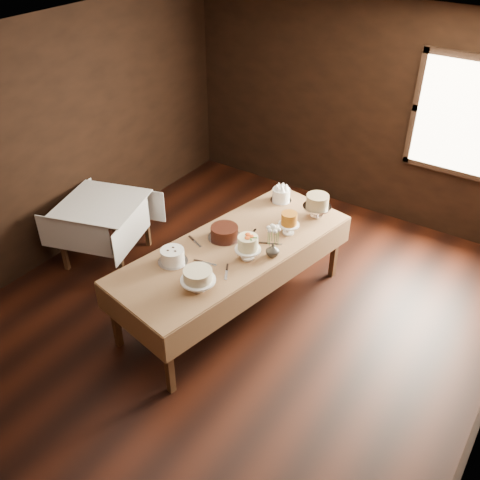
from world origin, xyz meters
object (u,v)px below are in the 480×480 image
object	(u,v)px
cake_speckled	(317,207)
cake_server_b	(226,275)
cake_server_a	(209,263)
cake_server_d	(275,244)
side_table	(102,209)
cake_flowers	(248,249)
cake_server_e	(197,244)
cake_cream	(198,280)
cake_meringue	(281,195)
flower_vase	(273,250)
cake_chocolate	(224,233)
cake_swirl	(173,256)
cake_caramel	(289,224)
cake_server_c	(253,232)
display_table	(234,251)

from	to	relation	value
cake_speckled	cake_server_b	xyz separation A→B (m)	(-0.22, -1.42, -0.12)
cake_server_a	cake_server_d	world-z (taller)	same
side_table	cake_speckled	bearing A→B (deg)	25.79
cake_flowers	cake_server_e	world-z (taller)	cake_flowers
cake_cream	cake_server_b	xyz separation A→B (m)	(0.09, 0.31, -0.10)
cake_meringue	flower_vase	bearing A→B (deg)	-63.98
cake_speckled	cake_server_b	size ratio (longest dim) A/B	1.43
cake_chocolate	cake_server_e	world-z (taller)	cake_chocolate
cake_swirl	cake_server_d	xyz separation A→B (m)	(0.67, 0.82, -0.07)
cake_caramel	cake_chocolate	size ratio (longest dim) A/B	0.74
cake_speckled	cake_chocolate	xyz separation A→B (m)	(-0.59, -0.92, -0.06)
cake_caramel	cake_server_c	world-z (taller)	cake_caramel
cake_server_d	flower_vase	size ratio (longest dim) A/B	1.69
cake_server_b	cake_server_d	distance (m)	0.71
cake_caramel	cake_meringue	bearing A→B (deg)	127.07
cake_server_d	cake_server_e	size ratio (longest dim) A/B	1.00
side_table	cake_flowers	distance (m)	2.07
cake_server_e	cake_chocolate	bearing A→B (deg)	77.43
cake_server_a	cake_server_b	xyz separation A→B (m)	(0.24, -0.05, 0.00)
cake_speckled	cake_server_e	size ratio (longest dim) A/B	1.43
cake_speckled	cake_cream	xyz separation A→B (m)	(-0.31, -1.73, -0.02)
cake_server_a	cake_server_e	world-z (taller)	same
cake_server_b	flower_vase	xyz separation A→B (m)	(0.20, 0.51, 0.07)
cake_cream	cake_server_e	xyz separation A→B (m)	(-0.46, 0.57, -0.10)
display_table	cake_cream	world-z (taller)	cake_cream
cake_meringue	cake_server_c	world-z (taller)	cake_meringue
cake_meringue	cake_chocolate	bearing A→B (deg)	-95.73
cake_flowers	cake_cream	bearing A→B (deg)	-99.51
cake_server_c	flower_vase	distance (m)	0.46
cake_server_e	flower_vase	bearing A→B (deg)	40.81
cake_meringue	cake_caramel	world-z (taller)	cake_caramel
cake_server_b	display_table	bearing A→B (deg)	175.81
cake_meringue	cake_server_a	xyz separation A→B (m)	(0.04, -1.44, -0.07)
cake_server_d	cake_flowers	bearing A→B (deg)	-132.69
cake_server_a	cake_server_e	bearing A→B (deg)	133.52
cake_meringue	cake_server_d	bearing A→B (deg)	-63.51
cake_meringue	cake_cream	distance (m)	1.81
side_table	cake_speckled	distance (m)	2.51
cake_swirl	cake_server_a	size ratio (longest dim) A/B	1.22
cake_chocolate	flower_vase	world-z (taller)	flower_vase
cake_swirl	cake_server_c	distance (m)	0.96
cake_caramel	cake_server_e	distance (m)	0.98
cake_swirl	side_table	bearing A→B (deg)	162.70
cake_cream	cake_server_a	bearing A→B (deg)	112.15
cake_cream	flower_vase	size ratio (longest dim) A/B	2.29
cake_server_d	cake_chocolate	bearing A→B (deg)	174.45
cake_caramel	cake_server_b	xyz separation A→B (m)	(-0.13, -0.95, -0.11)
cake_speckled	flower_vase	size ratio (longest dim) A/B	2.42
cake_meringue	flower_vase	size ratio (longest dim) A/B	1.81
cake_server_c	side_table	bearing A→B (deg)	91.60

